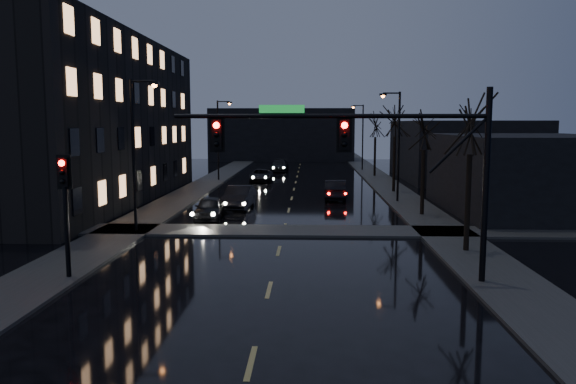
# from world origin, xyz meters

# --- Properties ---
(sidewalk_left) EXTENTS (3.00, 140.00, 0.12)m
(sidewalk_left) POSITION_xyz_m (-8.50, 35.00, 0.06)
(sidewalk_left) COLOR #2D2D2B
(sidewalk_left) RESTS_ON ground
(sidewalk_right) EXTENTS (3.00, 140.00, 0.12)m
(sidewalk_right) POSITION_xyz_m (8.50, 35.00, 0.06)
(sidewalk_right) COLOR #2D2D2B
(sidewalk_right) RESTS_ON ground
(sidewalk_cross) EXTENTS (40.00, 3.00, 0.12)m
(sidewalk_cross) POSITION_xyz_m (0.00, 18.50, 0.06)
(sidewalk_cross) COLOR #2D2D2B
(sidewalk_cross) RESTS_ON ground
(apartment_block) EXTENTS (12.00, 30.00, 12.00)m
(apartment_block) POSITION_xyz_m (-16.50, 30.00, 6.00)
(apartment_block) COLOR black
(apartment_block) RESTS_ON ground
(commercial_right_near) EXTENTS (10.00, 14.00, 5.00)m
(commercial_right_near) POSITION_xyz_m (15.50, 26.00, 2.50)
(commercial_right_near) COLOR black
(commercial_right_near) RESTS_ON ground
(commercial_right_far) EXTENTS (12.00, 18.00, 6.00)m
(commercial_right_far) POSITION_xyz_m (17.00, 48.00, 3.00)
(commercial_right_far) COLOR black
(commercial_right_far) RESTS_ON ground
(far_block) EXTENTS (22.00, 10.00, 8.00)m
(far_block) POSITION_xyz_m (-3.00, 78.00, 4.00)
(far_block) COLOR black
(far_block) RESTS_ON ground
(signal_mast) EXTENTS (11.11, 0.41, 7.00)m
(signal_mast) POSITION_xyz_m (3.85, 9.00, 4.87)
(signal_mast) COLOR black
(signal_mast) RESTS_ON ground
(signal_pole_left) EXTENTS (0.35, 0.41, 4.53)m
(signal_pole_left) POSITION_xyz_m (-7.50, 8.99, 3.01)
(signal_pole_left) COLOR black
(signal_pole_left) RESTS_ON ground
(tree_near) EXTENTS (3.52, 3.52, 8.08)m
(tree_near) POSITION_xyz_m (8.40, 14.00, 6.22)
(tree_near) COLOR black
(tree_near) RESTS_ON ground
(tree_mid_a) EXTENTS (3.30, 3.30, 7.58)m
(tree_mid_a) POSITION_xyz_m (8.40, 24.00, 5.83)
(tree_mid_a) COLOR black
(tree_mid_a) RESTS_ON ground
(tree_mid_b) EXTENTS (3.74, 3.74, 8.59)m
(tree_mid_b) POSITION_xyz_m (8.40, 36.00, 6.61)
(tree_mid_b) COLOR black
(tree_mid_b) RESTS_ON ground
(tree_far) EXTENTS (3.43, 3.43, 7.88)m
(tree_far) POSITION_xyz_m (8.40, 50.00, 6.06)
(tree_far) COLOR black
(tree_far) RESTS_ON ground
(streetlight_l_near) EXTENTS (1.53, 0.28, 8.00)m
(streetlight_l_near) POSITION_xyz_m (-7.58, 18.00, 4.77)
(streetlight_l_near) COLOR black
(streetlight_l_near) RESTS_ON ground
(streetlight_l_far) EXTENTS (1.53, 0.28, 8.00)m
(streetlight_l_far) POSITION_xyz_m (-7.58, 45.00, 4.77)
(streetlight_l_far) COLOR black
(streetlight_l_far) RESTS_ON ground
(streetlight_r_mid) EXTENTS (1.53, 0.28, 8.00)m
(streetlight_r_mid) POSITION_xyz_m (7.58, 30.00, 4.77)
(streetlight_r_mid) COLOR black
(streetlight_r_mid) RESTS_ON ground
(streetlight_r_far) EXTENTS (1.53, 0.28, 8.00)m
(streetlight_r_far) POSITION_xyz_m (7.58, 58.00, 4.77)
(streetlight_r_far) COLOR black
(streetlight_r_far) RESTS_ON ground
(oncoming_car_a) EXTENTS (1.78, 4.03, 1.35)m
(oncoming_car_a) POSITION_xyz_m (-4.66, 22.39, 0.67)
(oncoming_car_a) COLOR black
(oncoming_car_a) RESTS_ON ground
(oncoming_car_b) EXTENTS (1.95, 4.75, 1.53)m
(oncoming_car_b) POSITION_xyz_m (-3.41, 26.60, 0.77)
(oncoming_car_b) COLOR black
(oncoming_car_b) RESTS_ON ground
(oncoming_car_c) EXTENTS (2.18, 4.64, 1.28)m
(oncoming_car_c) POSITION_xyz_m (-3.42, 44.25, 0.64)
(oncoming_car_c) COLOR black
(oncoming_car_c) RESTS_ON ground
(oncoming_car_d) EXTENTS (2.18, 5.02, 1.44)m
(oncoming_car_d) POSITION_xyz_m (-2.25, 56.09, 0.72)
(oncoming_car_d) COLOR black
(oncoming_car_d) RESTS_ON ground
(lead_car) EXTENTS (1.82, 4.57, 1.48)m
(lead_car) POSITION_xyz_m (3.37, 31.62, 0.74)
(lead_car) COLOR black
(lead_car) RESTS_ON ground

